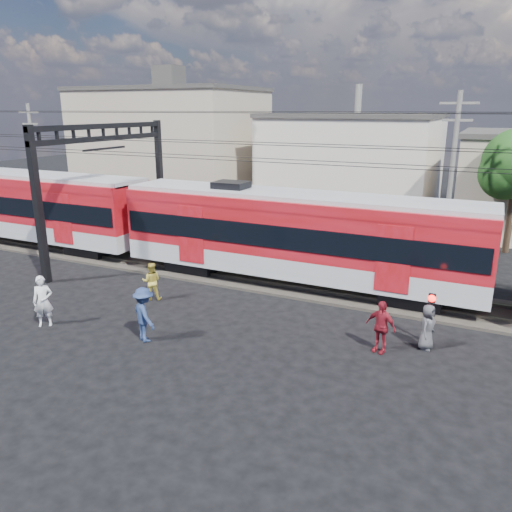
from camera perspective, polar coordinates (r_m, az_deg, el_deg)
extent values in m
plane|color=black|center=(16.20, -7.42, -11.80)|extent=(120.00, 120.00, 0.00)
cube|color=#2D2823|center=(22.72, 3.50, -3.03)|extent=(70.00, 3.40, 0.12)
cube|color=#59544C|center=(22.02, 2.77, -3.33)|extent=(70.00, 0.12, 0.12)
cube|color=#59544C|center=(23.34, 4.20, -2.20)|extent=(70.00, 0.12, 0.12)
cube|color=black|center=(28.58, -17.92, 0.90)|extent=(2.40, 2.20, 0.70)
cube|color=#AAADB2|center=(32.07, -24.77, 3.29)|extent=(16.00, 3.00, 0.90)
cube|color=#980E0D|center=(31.78, -25.13, 6.18)|extent=(16.00, 3.00, 2.40)
cube|color=black|center=(31.82, -25.08, 5.74)|extent=(15.68, 3.08, 0.95)
cube|color=#AAADB2|center=(31.61, -25.41, 8.41)|extent=(16.00, 2.60, 0.25)
cube|color=black|center=(24.66, -6.68, -0.81)|extent=(2.40, 2.20, 0.70)
cube|color=black|center=(21.32, 17.47, -4.30)|extent=(2.40, 2.20, 0.70)
cube|color=#AAADB2|center=(22.23, 4.54, -0.53)|extent=(16.00, 3.00, 0.90)
cube|color=#980E0D|center=(21.81, 4.63, 3.61)|extent=(16.00, 3.00, 2.40)
cube|color=black|center=(21.86, 4.62, 2.98)|extent=(15.68, 3.08, 0.95)
cube|color=#AAADB2|center=(21.56, 4.71, 6.85)|extent=(16.00, 2.60, 0.25)
cube|color=black|center=(23.98, -23.64, 5.17)|extent=(0.30, 0.30, 7.00)
cube|color=black|center=(30.55, -10.91, 8.41)|extent=(0.30, 0.30, 7.00)
cube|color=black|center=(26.79, -17.11, 14.00)|extent=(0.25, 9.30, 0.25)
cube|color=black|center=(26.81, -17.00, 12.72)|extent=(0.25, 9.30, 0.25)
cylinder|color=black|center=(20.87, 3.03, 10.58)|extent=(70.00, 0.03, 0.03)
cylinder|color=black|center=(22.17, 4.44, 10.90)|extent=(70.00, 0.03, 0.03)
cylinder|color=black|center=(20.81, 3.06, 12.50)|extent=(70.00, 0.03, 0.03)
cylinder|color=black|center=(22.11, 4.48, 12.71)|extent=(70.00, 0.03, 0.03)
cylinder|color=black|center=(18.21, -0.38, 16.05)|extent=(70.00, 0.03, 0.03)
cylinder|color=black|center=(24.70, 6.99, 16.05)|extent=(70.00, 0.03, 0.03)
cube|color=tan|center=(43.81, -9.55, 12.17)|extent=(14.00, 10.00, 9.00)
cube|color=#3F3D3A|center=(43.72, -9.85, 18.25)|extent=(14.28, 10.20, 0.30)
cube|color=beige|center=(40.35, 11.23, 10.30)|extent=(12.00, 12.00, 7.00)
cube|color=#3F3D3A|center=(40.14, 11.53, 15.48)|extent=(12.24, 12.24, 0.30)
cylinder|color=slate|center=(27.18, 21.39, 8.21)|extent=(0.24, 0.24, 8.50)
cube|color=slate|center=(26.96, 22.22, 15.88)|extent=(1.80, 0.12, 0.12)
cube|color=slate|center=(26.97, 22.03, 14.19)|extent=(1.40, 0.12, 0.12)
cylinder|color=slate|center=(39.73, -23.98, 9.85)|extent=(0.24, 0.24, 8.00)
cube|color=slate|center=(39.57, -24.57, 14.73)|extent=(1.80, 0.12, 0.12)
cube|color=slate|center=(39.58, -24.43, 13.58)|extent=(1.40, 0.12, 0.12)
cylinder|color=#382619|center=(30.45, 27.03, 3.93)|extent=(0.36, 0.36, 3.92)
imported|color=white|center=(19.71, -23.17, -4.76)|extent=(0.82, 0.78, 1.89)
imported|color=gold|center=(21.08, -11.85, -2.83)|extent=(0.96, 0.90, 1.59)
imported|color=navy|center=(17.39, -12.66, -6.54)|extent=(1.42, 1.23, 1.91)
imported|color=maroon|center=(16.75, 14.06, -7.82)|extent=(1.12, 0.72, 1.77)
imported|color=#444448|center=(17.43, 18.99, -7.68)|extent=(0.63, 0.84, 1.55)
cylinder|color=black|center=(17.85, 19.23, -6.92)|extent=(0.11, 0.11, 1.66)
sphere|color=#FF140C|center=(17.56, 19.47, -4.57)|extent=(0.26, 0.26, 0.26)
cube|color=black|center=(17.56, 19.47, -4.57)|extent=(0.23, 0.06, 0.32)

